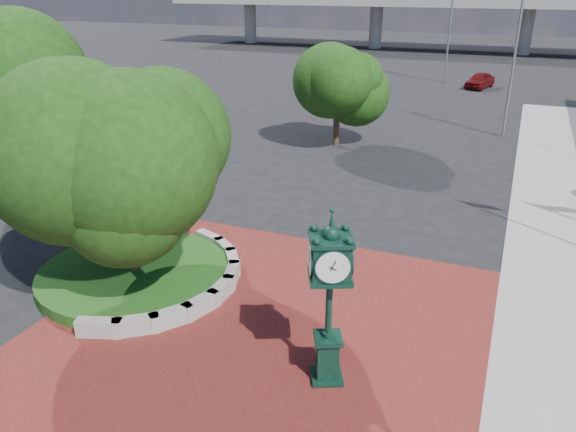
# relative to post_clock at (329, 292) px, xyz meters

# --- Properties ---
(ground) EXTENTS (200.00, 200.00, 0.00)m
(ground) POSITION_rel_post_clock_xyz_m (-2.39, 2.33, -2.44)
(ground) COLOR black
(ground) RESTS_ON ground
(plaza) EXTENTS (12.00, 12.00, 0.04)m
(plaza) POSITION_rel_post_clock_xyz_m (-2.39, 1.33, -2.42)
(plaza) COLOR maroon
(plaza) RESTS_ON ground
(planter_wall) EXTENTS (2.96, 6.77, 0.54)m
(planter_wall) POSITION_rel_post_clock_xyz_m (-5.10, 2.33, -2.17)
(planter_wall) COLOR #9E9B93
(planter_wall) RESTS_ON ground
(grass_bed) EXTENTS (6.10, 6.10, 0.40)m
(grass_bed) POSITION_rel_post_clock_xyz_m (-7.39, 2.33, -2.24)
(grass_bed) COLOR #144715
(grass_bed) RESTS_ON ground
(overpass) EXTENTS (90.00, 12.00, 7.50)m
(overpass) POSITION_rel_post_clock_xyz_m (-2.61, 72.33, 4.10)
(overpass) COLOR #9E9B93
(overpass) RESTS_ON ground
(tree_planter) EXTENTS (5.20, 5.20, 6.33)m
(tree_planter) POSITION_rel_post_clock_xyz_m (-7.39, 2.33, 1.28)
(tree_planter) COLOR #38281C
(tree_planter) RESTS_ON ground
(tree_northwest) EXTENTS (5.60, 5.60, 6.93)m
(tree_northwest) POSITION_rel_post_clock_xyz_m (-15.39, 7.33, 1.68)
(tree_northwest) COLOR #38281C
(tree_northwest) RESTS_ON ground
(tree_street) EXTENTS (4.40, 4.40, 5.45)m
(tree_street) POSITION_rel_post_clock_xyz_m (-6.39, 20.33, 0.80)
(tree_street) COLOR #38281C
(tree_street) RESTS_ON ground
(post_clock) EXTENTS (1.16, 1.16, 4.44)m
(post_clock) POSITION_rel_post_clock_xyz_m (0.00, 0.00, 0.00)
(post_clock) COLOR black
(post_clock) RESTS_ON ground
(parked_car) EXTENTS (2.67, 4.35, 1.38)m
(parked_car) POSITION_rel_post_clock_xyz_m (-0.31, 43.69, -1.75)
(parked_car) COLOR #5D0D0D
(parked_car) RESTS_ON ground
(street_lamp_near) EXTENTS (2.00, 0.34, 8.92)m
(street_lamp_near) POSITION_rel_post_clock_xyz_m (2.87, 26.28, 2.79)
(street_lamp_near) COLOR slate
(street_lamp_near) RESTS_ON ground
(street_lamp_far) EXTENTS (2.07, 1.05, 9.76)m
(street_lamp_far) POSITION_rel_post_clock_xyz_m (-3.47, 45.43, 3.28)
(street_lamp_far) COLOR slate
(street_lamp_far) RESTS_ON ground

